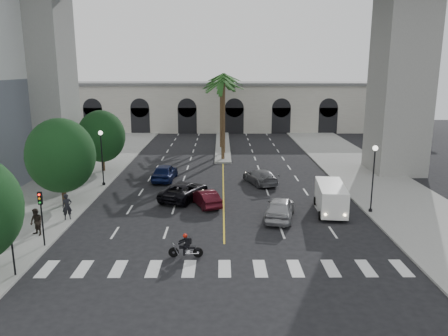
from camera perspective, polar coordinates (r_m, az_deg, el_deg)
ground at (r=26.59m, az=0.05°, el=-11.58°), size 140.00×140.00×0.00m
sidewalk_left at (r=43.32m, az=-20.36°, el=-2.53°), size 8.00×100.00×0.15m
sidewalk_right at (r=43.43m, az=20.14°, el=-2.48°), size 8.00×100.00×0.15m
median at (r=63.14m, az=-0.17°, el=3.00°), size 2.00×24.00×0.20m
pier_building at (r=79.47m, az=-0.20°, el=8.09°), size 71.00×10.50×8.50m
palm_a at (r=52.22m, az=-0.15°, el=10.84°), size 3.20×3.20×10.30m
palm_b at (r=56.21m, az=-0.06°, el=11.27°), size 3.20×3.20×10.60m
palm_c at (r=60.22m, az=-0.36°, el=10.95°), size 3.20×3.20×10.10m
palm_d at (r=64.20m, az=-0.04°, el=11.73°), size 3.20×3.20×10.90m
palm_e at (r=68.21m, az=-0.27°, el=11.42°), size 3.20×3.20×10.40m
palm_f at (r=72.20m, az=-0.03°, el=11.73°), size 3.20×3.20×10.70m
street_tree_mid at (r=37.15m, az=-20.54°, el=1.54°), size 5.44×5.44×7.21m
street_tree_far at (r=48.47m, az=-15.72°, el=4.01°), size 5.04×5.04×6.68m
lamp_post_left_far at (r=42.46m, az=-15.67°, el=1.87°), size 0.40×0.40×5.35m
lamp_post_right at (r=35.08m, az=18.93°, el=-0.63°), size 0.40×0.40×5.35m
traffic_signal_near at (r=25.83m, az=-26.10°, el=-7.72°), size 0.25×0.18×3.65m
traffic_signal_far at (r=29.27m, az=-22.77°, el=-5.04°), size 0.25×0.18×3.65m
motorcycle_rider at (r=26.44m, az=-4.89°, el=-10.18°), size 2.08×0.56×1.49m
car_a at (r=32.91m, az=7.32°, el=-5.21°), size 3.02×5.26×1.68m
car_b at (r=35.75m, az=-2.46°, el=-3.90°), size 2.89×4.35×1.36m
car_c at (r=37.57m, az=-5.23°, el=-2.97°), size 4.51×6.03×1.52m
car_d at (r=42.50m, az=4.74°, el=-1.13°), size 3.56×5.36×1.44m
car_e at (r=44.00m, az=-7.76°, el=-0.55°), size 2.37×5.10×1.69m
cargo_van at (r=34.85m, az=13.78°, el=-3.74°), size 2.61×5.46×2.25m
pedestrian_a at (r=34.08m, az=-19.81°, el=-4.77°), size 0.83×0.73×1.92m
pedestrian_b at (r=31.66m, az=-23.31°, el=-6.51°), size 1.12×1.06×1.83m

